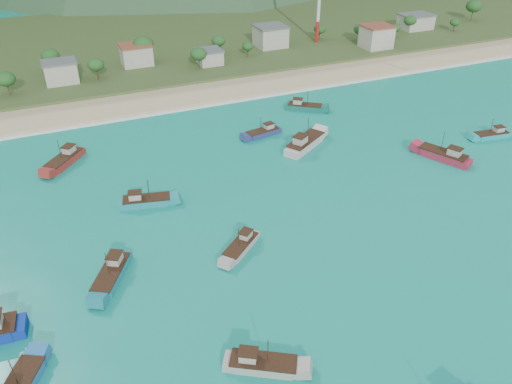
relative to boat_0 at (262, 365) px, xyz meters
name	(u,v)px	position (x,y,z in m)	size (l,w,h in m)	color
ground	(297,260)	(14.30, 17.87, -0.67)	(600.00, 600.00, 0.00)	#0C8973
beach	(174,98)	(14.30, 96.87, -0.67)	(400.00, 18.00, 1.20)	beige
land	(133,43)	(14.30, 157.87, -0.67)	(400.00, 110.00, 2.40)	#385123
surf_line	(183,109)	(14.30, 87.37, -0.67)	(400.00, 2.50, 0.08)	white
village	(201,51)	(30.64, 121.54, 4.13)	(210.17, 25.78, 7.45)	beige
vegetation	(136,58)	(8.82, 121.36, 4.66)	(282.23, 26.07, 9.09)	#235623
boat_0	(262,365)	(0.00, 0.00, 0.00)	(10.00, 7.57, 5.85)	#ACA79D
boat_1	(305,144)	(34.78, 53.88, 0.34)	(13.13, 10.24, 7.73)	beige
boat_3	(304,107)	(45.17, 74.04, 0.04)	(10.10, 8.40, 6.05)	#126555
boat_4	(112,275)	(-15.25, 25.43, 0.10)	(8.15, 10.94, 6.38)	teal
boat_7	(65,160)	(-18.69, 68.05, 0.15)	(9.86, 10.81, 6.69)	#9F2924
boat_11	(444,156)	(61.19, 36.23, 0.22)	(8.43, 12.30, 7.07)	#A9263E
boat_15	(146,202)	(-5.57, 44.42, 0.04)	(10.68, 5.25, 6.06)	teal
boat_19	(241,247)	(6.62, 24.14, -0.07)	(8.87, 8.00, 5.47)	#B6ABA4
boat_22	(263,133)	(28.26, 63.84, -0.05)	(9.77, 4.48, 5.56)	navy
boat_25	(491,135)	(79.76, 40.46, -0.05)	(9.70, 3.93, 5.57)	#1DA3AD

